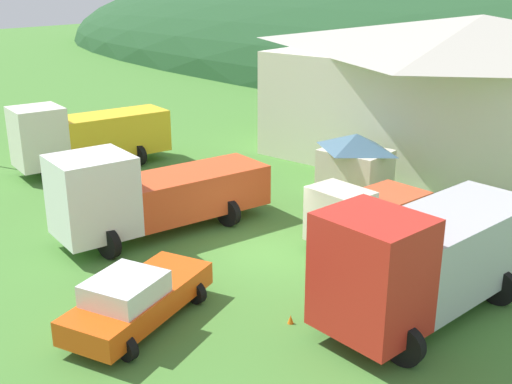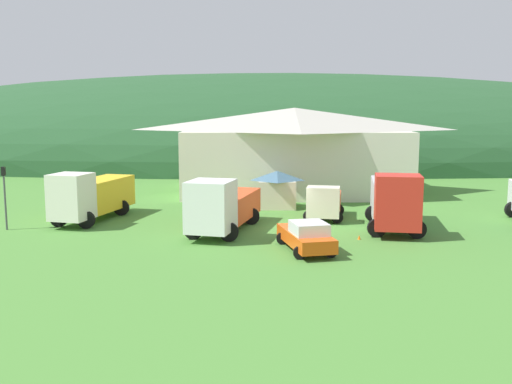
% 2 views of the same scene
% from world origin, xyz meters
% --- Properties ---
extents(ground_plane, '(200.00, 200.00, 0.00)m').
position_xyz_m(ground_plane, '(0.00, 0.00, 0.00)').
color(ground_plane, '#477F33').
extents(depot_building, '(20.70, 12.92, 7.57)m').
position_xyz_m(depot_building, '(1.14, 16.07, 3.90)').
color(depot_building, silver).
rests_on(depot_building, ground).
extents(play_shed_cream, '(3.00, 2.45, 2.84)m').
position_xyz_m(play_shed_cream, '(-0.65, 7.50, 1.47)').
color(play_shed_cream, beige).
rests_on(play_shed_cream, ground).
extents(heavy_rig_striped, '(4.21, 8.08, 3.46)m').
position_xyz_m(heavy_rig_striped, '(-13.31, 2.32, 1.76)').
color(heavy_rig_striped, silver).
rests_on(heavy_rig_striped, ground).
extents(heavy_rig_white, '(4.44, 8.72, 3.47)m').
position_xyz_m(heavy_rig_white, '(-4.26, -1.43, 1.68)').
color(heavy_rig_white, white).
rests_on(heavy_rig_white, ground).
extents(light_truck_cream, '(3.09, 5.09, 2.41)m').
position_xyz_m(light_truck_cream, '(2.44, 3.03, 1.18)').
color(light_truck_cream, beige).
rests_on(light_truck_cream, ground).
extents(crane_truck_red, '(4.09, 8.09, 3.72)m').
position_xyz_m(crane_truck_red, '(6.42, -0.41, 1.88)').
color(crane_truck_red, red).
rests_on(crane_truck_red, ground).
extents(service_pickup_orange, '(3.02, 5.21, 1.66)m').
position_xyz_m(service_pickup_orange, '(0.50, -6.03, 0.83)').
color(service_pickup_orange, '#E85212').
rests_on(service_pickup_orange, ground).
extents(traffic_cone_near_pickup, '(0.36, 0.36, 0.52)m').
position_xyz_m(traffic_cone_near_pickup, '(3.80, -3.21, 0.00)').
color(traffic_cone_near_pickup, orange).
rests_on(traffic_cone_near_pickup, ground).
extents(traffic_cone_mid_row, '(0.36, 0.36, 0.64)m').
position_xyz_m(traffic_cone_mid_row, '(-4.09, 3.66, 0.00)').
color(traffic_cone_mid_row, orange).
rests_on(traffic_cone_mid_row, ground).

